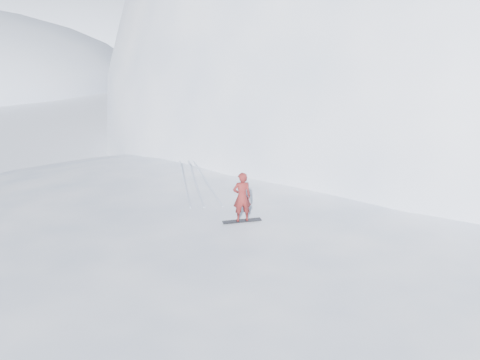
% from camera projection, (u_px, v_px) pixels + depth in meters
% --- Properties ---
extents(ground, '(400.00, 400.00, 0.00)m').
position_uv_depth(ground, '(206.00, 304.00, 15.12)').
color(ground, white).
rests_on(ground, ground).
extents(near_ridge, '(36.00, 28.00, 4.80)m').
position_uv_depth(near_ridge, '(232.00, 259.00, 18.02)').
color(near_ridge, white).
rests_on(near_ridge, ground).
extents(summit_peak, '(60.00, 56.00, 56.00)m').
position_uv_depth(summit_peak, '(458.00, 126.00, 41.05)').
color(summit_peak, white).
rests_on(summit_peak, ground).
extents(peak_shoulder, '(28.00, 24.00, 18.00)m').
position_uv_depth(peak_shoulder, '(342.00, 145.00, 34.65)').
color(peak_shoulder, white).
rests_on(peak_shoulder, ground).
extents(far_ridge_c, '(140.00, 90.00, 36.00)m').
position_uv_depth(far_ridge_c, '(47.00, 59.00, 116.69)').
color(far_ridge_c, white).
rests_on(far_ridge_c, ground).
extents(wind_bumps, '(16.00, 14.40, 1.00)m').
position_uv_depth(wind_bumps, '(191.00, 272.00, 17.09)').
color(wind_bumps, white).
rests_on(wind_bumps, ground).
extents(snowboard, '(1.33, 0.46, 0.02)m').
position_uv_depth(snowboard, '(242.00, 221.00, 15.48)').
color(snowboard, black).
rests_on(snowboard, near_ridge).
extents(snowboarder, '(0.66, 0.49, 1.66)m').
position_uv_depth(snowboarder, '(242.00, 197.00, 15.21)').
color(snowboarder, maroon).
rests_on(snowboarder, snowboard).
extents(board_tracks, '(1.93, 5.96, 0.04)m').
position_uv_depth(board_tracks, '(195.00, 180.00, 19.41)').
color(board_tracks, silver).
rests_on(board_tracks, ground).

